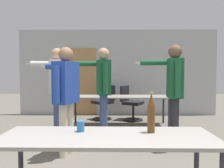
{
  "coord_description": "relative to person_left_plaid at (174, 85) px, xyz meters",
  "views": [
    {
      "loc": [
        -0.06,
        -1.5,
        1.27
      ],
      "look_at": [
        -0.12,
        2.07,
        1.1
      ],
      "focal_mm": 35.0,
      "sensor_mm": 36.0,
      "label": 1
    }
  ],
  "objects": [
    {
      "name": "office_chair_side_rolled",
      "position": [
        -1.32,
        2.29,
        -0.63
      ],
      "size": [
        0.69,
        0.68,
        0.94
      ],
      "rotation": [
        0.0,
        0.0,
        2.34
      ],
      "color": "black",
      "rests_on": "ground_plane"
    },
    {
      "name": "office_chair_far_right",
      "position": [
        -0.59,
        2.17,
        -0.64
      ],
      "size": [
        0.67,
        0.65,
        0.93
      ],
      "rotation": [
        0.0,
        0.0,
        4.2
      ],
      "color": "black",
      "rests_on": "ground_plane"
    },
    {
      "name": "person_far_watching",
      "position": [
        -2.2,
        0.63,
        -0.01
      ],
      "size": [
        0.88,
        0.68,
        1.78
      ],
      "rotation": [
        0.0,
        0.0,
        1.71
      ],
      "color": "#3D4C75",
      "rests_on": "ground_plane"
    },
    {
      "name": "person_left_plaid",
      "position": [
        0.0,
        0.0,
        0.0
      ],
      "size": [
        0.78,
        0.63,
        1.76
      ],
      "rotation": [
        0.0,
        0.0,
        1.5
      ],
      "color": "#28282D",
      "rests_on": "ground_plane"
    },
    {
      "name": "beer_bottle",
      "position": [
        -0.68,
        -1.77,
        -0.18
      ],
      "size": [
        0.07,
        0.07,
        0.37
      ],
      "color": "#563314",
      "rests_on": "conference_table_near"
    },
    {
      "name": "person_center_tall",
      "position": [
        -1.78,
        -0.42,
        -0.07
      ],
      "size": [
        0.71,
        0.78,
        1.68
      ],
      "rotation": [
        0.0,
        0.0,
        1.23
      ],
      "color": "beige",
      "rests_on": "ground_plane"
    },
    {
      "name": "back_wall",
      "position": [
        -0.98,
        2.96,
        0.21
      ],
      "size": [
        6.02,
        0.12,
        2.6
      ],
      "color": "#B2B5B7",
      "rests_on": "ground_plane"
    },
    {
      "name": "conference_table_near",
      "position": [
        -1.08,
        -1.87,
        -0.43
      ],
      "size": [
        1.9,
        0.65,
        0.73
      ],
      "color": "gray",
      "rests_on": "ground_plane"
    },
    {
      "name": "drink_cup",
      "position": [
        -1.34,
        -1.75,
        -0.3
      ],
      "size": [
        0.07,
        0.07,
        0.1
      ],
      "color": "#2866A3",
      "rests_on": "conference_table_near"
    },
    {
      "name": "person_near_casual",
      "position": [
        -1.26,
        0.52,
        -0.0
      ],
      "size": [
        0.87,
        0.62,
        1.77
      ],
      "rotation": [
        0.0,
        0.0,
        1.76
      ],
      "color": "#3D4C75",
      "rests_on": "ground_plane"
    },
    {
      "name": "conference_table_far",
      "position": [
        -0.91,
        1.5,
        -0.41
      ],
      "size": [
        2.38,
        0.71,
        0.73
      ],
      "color": "gray",
      "rests_on": "ground_plane"
    }
  ]
}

